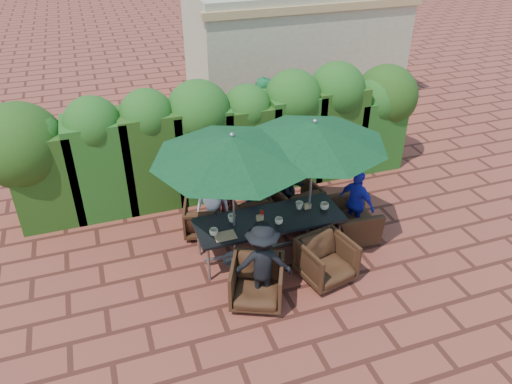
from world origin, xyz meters
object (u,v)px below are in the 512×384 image
object	(u,v)px
umbrella_left	(232,147)
chair_end_right	(351,215)
chair_near_left	(257,281)
chair_near_right	(327,258)
chair_far_left	(202,217)
dining_table	(269,222)
chair_far_right	(296,201)
umbrella_right	(314,133)
chair_far_mid	(249,207)

from	to	relation	value
umbrella_left	chair_end_right	xyz separation A→B (m)	(2.26, 0.03, -1.78)
chair_near_left	umbrella_left	bearing A→B (deg)	115.99
chair_end_right	chair_near_right	bearing A→B (deg)	139.58
chair_far_left	chair_near_left	distance (m)	2.08
dining_table	umbrella_left	size ratio (longest dim) A/B	0.99
chair_near_right	chair_end_right	distance (m)	1.36
chair_near_right	chair_near_left	bearing A→B (deg)	174.36
dining_table	chair_end_right	xyz separation A→B (m)	(1.63, 0.04, -0.25)
chair_far_left	chair_far_right	xyz separation A→B (m)	(1.83, -0.13, 0.07)
umbrella_left	chair_far_left	bearing A→B (deg)	109.05
chair_far_left	umbrella_left	bearing A→B (deg)	125.11
umbrella_right	chair_far_right	distance (m)	1.97
umbrella_right	chair_far_mid	size ratio (longest dim) A/B	3.37
chair_far_mid	chair_end_right	xyz separation A→B (m)	(1.67, -0.96, 0.07)
dining_table	umbrella_left	world-z (taller)	umbrella_left
umbrella_left	chair_near_right	bearing A→B (deg)	-35.84
chair_end_right	chair_far_right	bearing A→B (deg)	47.72
umbrella_left	umbrella_right	xyz separation A→B (m)	(1.40, 0.06, -0.00)
umbrella_left	chair_near_left	world-z (taller)	umbrella_left
chair_far_left	chair_near_right	distance (m)	2.51
umbrella_left	chair_far_left	size ratio (longest dim) A/B	3.72
umbrella_right	chair_far_mid	xyz separation A→B (m)	(-0.81, 0.93, -1.85)
umbrella_right	dining_table	bearing A→B (deg)	-175.17
chair_far_left	chair_near_right	bearing A→B (deg)	146.52
chair_near_left	chair_far_right	bearing A→B (deg)	76.77
chair_near_left	chair_end_right	bearing A→B (deg)	50.43
chair_far_right	chair_near_left	xyz separation A→B (m)	(-1.46, -1.91, -0.00)
umbrella_left	chair_near_left	distance (m)	2.10
umbrella_left	chair_far_mid	world-z (taller)	umbrella_left
chair_far_right	chair_end_right	bearing A→B (deg)	124.09
dining_table	chair_near_left	world-z (taller)	chair_near_left
umbrella_left	chair_end_right	world-z (taller)	umbrella_left
chair_far_right	chair_near_right	bearing A→B (deg)	74.57
chair_far_left	chair_far_mid	distance (m)	0.93
umbrella_left	umbrella_right	size ratio (longest dim) A/B	1.05
dining_table	chair_end_right	size ratio (longest dim) A/B	2.60
dining_table	chair_far_left	bearing A→B (deg)	134.28
umbrella_right	chair_near_right	size ratio (longest dim) A/B	3.00
dining_table	umbrella_left	bearing A→B (deg)	179.09
chair_far_mid	umbrella_right	bearing A→B (deg)	129.86
chair_near_left	chair_end_right	xyz separation A→B (m)	(2.22, 1.10, 0.02)
chair_far_mid	chair_far_right	bearing A→B (deg)	170.02
chair_near_left	dining_table	bearing A→B (deg)	85.10
umbrella_left	umbrella_right	distance (m)	1.40
dining_table	chair_far_left	xyz separation A→B (m)	(-0.96, 0.98, -0.33)
chair_far_left	chair_far_mid	bearing A→B (deg)	-163.33
chair_far_right	chair_near_right	size ratio (longest dim) A/B	1.01
umbrella_right	chair_far_left	distance (m)	2.71
chair_far_right	chair_far_left	bearing A→B (deg)	-12.80
chair_far_left	chair_near_right	xyz separation A→B (m)	(1.63, -1.91, 0.06)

